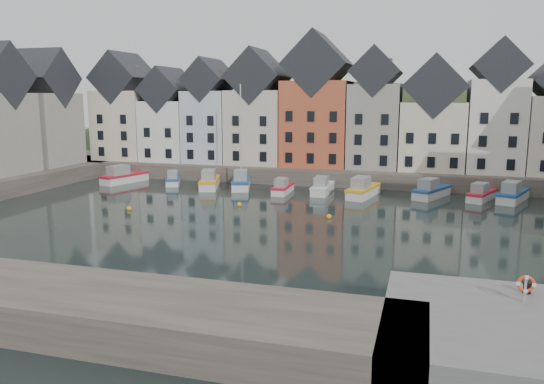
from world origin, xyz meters
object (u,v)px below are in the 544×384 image
at_px(mooring_bollard, 527,287).
at_px(life_ring_post, 526,285).
at_px(boat_a, 123,177).
at_px(boat_d, 241,182).

xyz_separation_m(mooring_bollard, life_ring_post, (-0.31, -1.32, 0.55)).
relative_size(mooring_bollard, life_ring_post, 0.43).
height_order(boat_a, life_ring_post, life_ring_post).
xyz_separation_m(boat_d, mooring_bollard, (26.96, -34.95, 1.47)).
distance_m(boat_a, mooring_bollard, 55.39).
bearing_deg(mooring_bollard, boat_a, 141.48).
xyz_separation_m(boat_a, boat_d, (16.37, 0.47, 0.06)).
relative_size(boat_d, mooring_bollard, 23.23).
bearing_deg(boat_a, mooring_bollard, -22.29).
xyz_separation_m(boat_d, life_ring_post, (26.65, -36.27, 2.02)).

